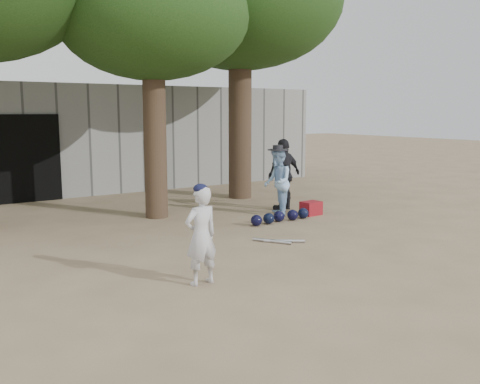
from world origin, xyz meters
TOP-DOWN VIEW (x-y plane):
  - ground at (0.00, 0.00)m, footprint 70.00×70.00m
  - boy_player at (-0.89, -0.28)m, footprint 0.50×0.34m
  - spectator_blue at (2.86, 2.86)m, footprint 0.85×0.90m
  - spectator_dark at (3.44, 3.36)m, footprint 1.01×0.52m
  - red_bag at (3.53, 2.50)m, footprint 0.43×0.34m
  - back_building at (-0.00, 10.33)m, footprint 16.00×5.24m
  - helmet_row at (2.48, 2.28)m, footprint 1.51×0.32m
  - bat_pile at (1.36, 0.93)m, footprint 0.69×0.69m

SIDE VIEW (x-z plane):
  - ground at x=0.00m, z-range 0.00..0.00m
  - bat_pile at x=1.36m, z-range 0.00..0.06m
  - helmet_row at x=2.48m, z-range 0.00..0.23m
  - red_bag at x=3.53m, z-range 0.00..0.30m
  - boy_player at x=-0.89m, z-range 0.00..1.31m
  - spectator_blue at x=2.86m, z-range 0.00..1.48m
  - spectator_dark at x=3.44m, z-range 0.00..1.65m
  - back_building at x=0.00m, z-range 0.00..3.00m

